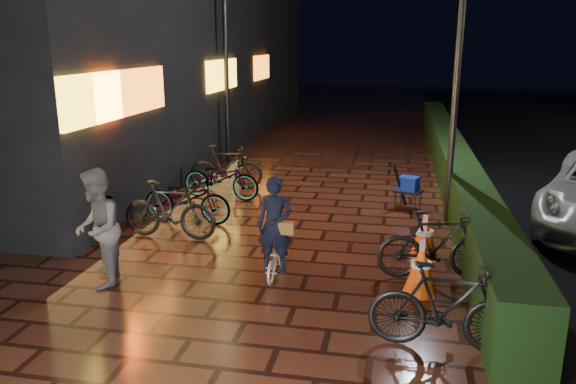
% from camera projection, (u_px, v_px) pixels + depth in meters
% --- Properties ---
extents(ground, '(80.00, 80.00, 0.00)m').
position_uv_depth(ground, '(265.00, 287.00, 8.47)').
color(ground, '#381911').
rests_on(ground, ground).
extents(hedge, '(0.70, 20.00, 1.00)m').
position_uv_depth(hedge, '(450.00, 158.00, 15.30)').
color(hedge, black).
rests_on(hedge, ground).
extents(bystander_person, '(0.96, 1.06, 1.80)m').
position_uv_depth(bystander_person, '(97.00, 228.00, 8.33)').
color(bystander_person, '#58595B').
rests_on(bystander_person, ground).
extents(storefront_block, '(12.09, 22.00, 9.00)m').
position_uv_depth(storefront_block, '(79.00, 14.00, 19.96)').
color(storefront_block, black).
rests_on(storefront_block, ground).
extents(lamp_post_hedge, '(0.47, 0.14, 4.89)m').
position_uv_depth(lamp_post_hedge, '(456.00, 88.00, 10.98)').
color(lamp_post_hedge, black).
rests_on(lamp_post_hedge, ground).
extents(lamp_post_sf, '(0.49, 0.25, 5.22)m').
position_uv_depth(lamp_post_sf, '(226.00, 66.00, 16.39)').
color(lamp_post_sf, black).
rests_on(lamp_post_sf, ground).
extents(cyclist, '(0.59, 1.14, 1.63)m').
position_uv_depth(cyclist, '(275.00, 240.00, 8.70)').
color(cyclist, silver).
rests_on(cyclist, ground).
extents(traffic_barrier, '(0.59, 1.94, 0.78)m').
position_uv_depth(traffic_barrier, '(423.00, 251.00, 8.84)').
color(traffic_barrier, '#FF570D').
rests_on(traffic_barrier, ground).
extents(cart_assembly, '(0.73, 0.62, 1.04)m').
position_uv_depth(cart_assembly, '(408.00, 185.00, 12.26)').
color(cart_assembly, black).
rests_on(cart_assembly, ground).
extents(parked_bikes_storefront, '(2.08, 4.43, 1.10)m').
position_uv_depth(parked_bikes_storefront, '(204.00, 187.00, 12.24)').
color(parked_bikes_storefront, black).
rests_on(parked_bikes_storefront, ground).
extents(parked_bikes_hedge, '(1.89, 2.84, 1.10)m').
position_uv_depth(parked_bikes_hedge, '(441.00, 272.00, 7.64)').
color(parked_bikes_hedge, black).
rests_on(parked_bikes_hedge, ground).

